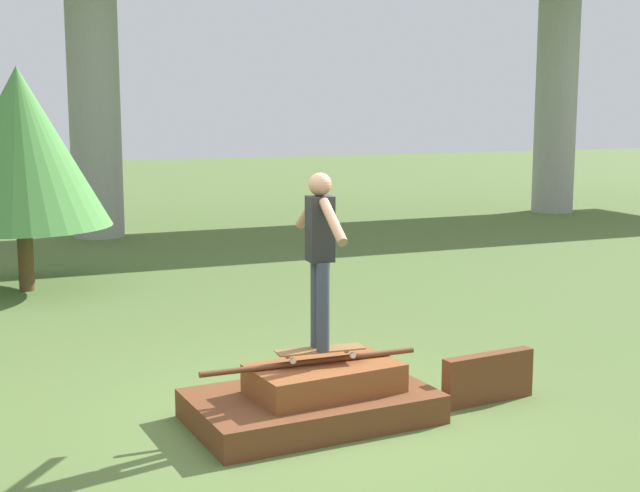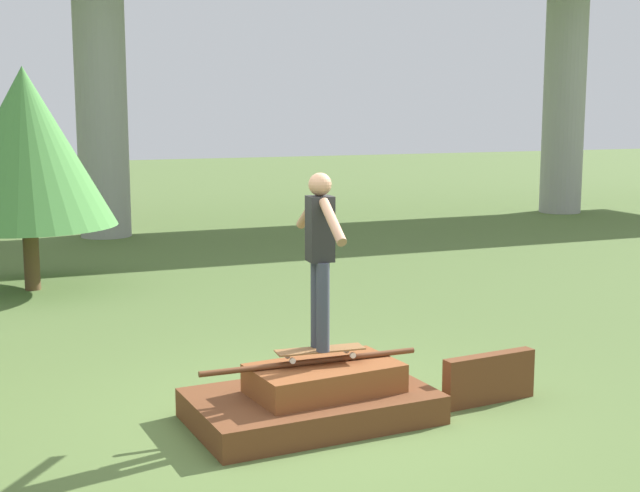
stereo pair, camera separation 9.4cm
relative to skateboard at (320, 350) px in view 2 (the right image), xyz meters
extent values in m
plane|color=#567038|center=(-0.08, 0.01, -0.66)|extent=(80.00, 80.00, 0.00)
cube|color=brown|center=(-0.08, 0.01, -0.52)|extent=(2.27, 1.45, 0.27)
cube|color=brown|center=(0.03, -0.03, -0.26)|extent=(1.42, 0.90, 0.26)
cylinder|color=brown|center=(-0.08, 0.01, -0.10)|extent=(2.09, 0.05, 0.05)
cube|color=brown|center=(1.70, -0.17, -0.41)|extent=(1.02, 0.24, 0.48)
cube|color=brown|center=(0.00, 0.00, 0.01)|extent=(0.83, 0.26, 0.01)
cylinder|color=silver|center=(0.29, 0.07, -0.05)|extent=(0.06, 0.03, 0.05)
cylinder|color=silver|center=(0.28, -0.11, -0.05)|extent=(0.06, 0.03, 0.05)
cylinder|color=silver|center=(-0.28, 0.11, -0.05)|extent=(0.06, 0.03, 0.05)
cylinder|color=silver|center=(-0.29, -0.07, -0.05)|extent=(0.06, 0.03, 0.05)
cylinder|color=#383D4C|center=(0.01, 0.08, 0.42)|extent=(0.12, 0.12, 0.81)
cylinder|color=#383D4C|center=(-0.01, -0.08, 0.42)|extent=(0.12, 0.12, 0.81)
cube|color=black|center=(0.00, 0.00, 1.12)|extent=(0.23, 0.22, 0.59)
sphere|color=#A37556|center=(0.00, 0.00, 1.52)|extent=(0.21, 0.21, 0.21)
cylinder|color=#A37556|center=(0.02, 0.35, 1.23)|extent=(0.12, 0.54, 0.37)
cylinder|color=#A37556|center=(-0.02, -0.35, 1.23)|extent=(0.12, 0.54, 0.37)
cylinder|color=#9E9E99|center=(-0.08, 12.55, 2.38)|extent=(1.10, 1.10, 6.07)
cylinder|color=#9E9E99|center=(12.02, 12.55, 2.38)|extent=(1.10, 1.10, 6.07)
cylinder|color=brown|center=(-2.03, 7.10, -0.15)|extent=(0.24, 0.24, 1.01)
cone|color=#4C8E42|center=(-2.03, 7.10, 1.58)|extent=(2.70, 2.70, 2.45)
camera|label=1|loc=(-3.01, -7.28, 2.22)|focal=50.00mm
camera|label=2|loc=(-2.92, -7.31, 2.22)|focal=50.00mm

